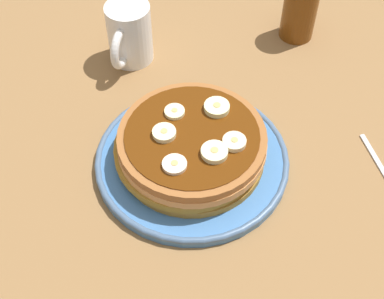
# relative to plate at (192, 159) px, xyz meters

# --- Properties ---
(ground_plane) EXTENTS (1.40, 1.40, 0.03)m
(ground_plane) POSITION_rel_plate_xyz_m (0.00, 0.00, -0.02)
(ground_plane) COLOR olive
(plate) EXTENTS (0.27, 0.27, 0.02)m
(plate) POSITION_rel_plate_xyz_m (0.00, 0.00, 0.00)
(plate) COLOR #3F72B2
(plate) RESTS_ON ground_plane
(pancake_stack) EXTENTS (0.21, 0.21, 0.05)m
(pancake_stack) POSITION_rel_plate_xyz_m (0.00, -0.00, 0.03)
(pancake_stack) COLOR olive
(pancake_stack) RESTS_ON plate
(banana_slice_0) EXTENTS (0.03, 0.03, 0.01)m
(banana_slice_0) POSITION_rel_plate_xyz_m (0.01, -0.04, 0.06)
(banana_slice_0) COLOR #F6EDB5
(banana_slice_0) RESTS_ON pancake_stack
(banana_slice_1) EXTENTS (0.03, 0.03, 0.01)m
(banana_slice_1) POSITION_rel_plate_xyz_m (-0.03, -0.03, 0.06)
(banana_slice_1) COLOR #F8EEB3
(banana_slice_1) RESTS_ON pancake_stack
(banana_slice_2) EXTENTS (0.04, 0.04, 0.01)m
(banana_slice_2) POSITION_rel_plate_xyz_m (-0.05, 0.02, 0.06)
(banana_slice_2) COLOR #F0F3B2
(banana_slice_2) RESTS_ON pancake_stack
(banana_slice_3) EXTENTS (0.03, 0.03, 0.01)m
(banana_slice_3) POSITION_rel_plate_xyz_m (-0.00, 0.06, 0.06)
(banana_slice_3) COLOR #F6E4B3
(banana_slice_3) RESTS_ON pancake_stack
(banana_slice_4) EXTENTS (0.03, 0.03, 0.01)m
(banana_slice_4) POSITION_rel_plate_xyz_m (0.06, -0.01, 0.06)
(banana_slice_4) COLOR #F9E2C2
(banana_slice_4) RESTS_ON pancake_stack
(banana_slice_5) EXTENTS (0.04, 0.04, 0.01)m
(banana_slice_5) POSITION_rel_plate_xyz_m (0.02, 0.04, 0.06)
(banana_slice_5) COLOR #F2ECB2
(banana_slice_5) RESTS_ON pancake_stack
(coffee_mug) EXTENTS (0.11, 0.07, 0.10)m
(coffee_mug) POSITION_rel_plate_xyz_m (-0.18, -0.16, 0.04)
(coffee_mug) COLOR white
(coffee_mug) RESTS_ON ground_plane
(syrup_bottle) EXTENTS (0.06, 0.06, 0.13)m
(syrup_bottle) POSITION_rel_plate_xyz_m (-0.32, 0.09, 0.05)
(syrup_bottle) COLOR brown
(syrup_bottle) RESTS_ON ground_plane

